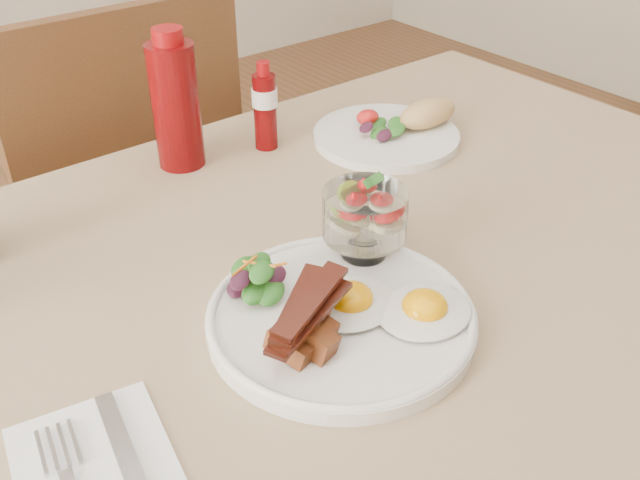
% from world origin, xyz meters
% --- Properties ---
extents(table, '(1.33, 0.88, 0.75)m').
position_xyz_m(table, '(0.00, 0.00, 0.66)').
color(table, brown).
rests_on(table, ground).
extents(chair_far, '(0.42, 0.42, 0.93)m').
position_xyz_m(chair_far, '(0.00, 0.66, 0.52)').
color(chair_far, brown).
rests_on(chair_far, ground).
extents(main_plate, '(0.28, 0.28, 0.02)m').
position_xyz_m(main_plate, '(-0.07, -0.08, 0.76)').
color(main_plate, silver).
rests_on(main_plate, table).
extents(fried_eggs, '(0.17, 0.17, 0.03)m').
position_xyz_m(fried_eggs, '(-0.03, -0.10, 0.78)').
color(fried_eggs, silver).
rests_on(fried_eggs, main_plate).
extents(bacon_potato_pile, '(0.12, 0.08, 0.05)m').
position_xyz_m(bacon_potato_pile, '(-0.12, -0.09, 0.79)').
color(bacon_potato_pile, brown).
rests_on(bacon_potato_pile, main_plate).
extents(side_salad, '(0.07, 0.07, 0.04)m').
position_xyz_m(side_salad, '(-0.12, 0.00, 0.79)').
color(side_salad, '#1D5416').
rests_on(side_salad, main_plate).
extents(fruit_cup, '(0.10, 0.10, 0.10)m').
position_xyz_m(fruit_cup, '(0.02, -0.01, 0.82)').
color(fruit_cup, white).
rests_on(fruit_cup, main_plate).
extents(second_plate, '(0.24, 0.23, 0.06)m').
position_xyz_m(second_plate, '(0.29, 0.21, 0.77)').
color(second_plate, silver).
rests_on(second_plate, table).
extents(ketchup_bottle, '(0.08, 0.08, 0.20)m').
position_xyz_m(ketchup_bottle, '(-0.02, 0.35, 0.85)').
color(ketchup_bottle, '#5C0507').
rests_on(ketchup_bottle, table).
extents(hot_sauce_bottle, '(0.04, 0.04, 0.13)m').
position_xyz_m(hot_sauce_bottle, '(0.11, 0.31, 0.82)').
color(hot_sauce_bottle, '#5C0507').
rests_on(hot_sauce_bottle, table).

